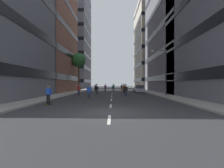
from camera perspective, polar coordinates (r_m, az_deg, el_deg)
name	(u,v)px	position (r m, az deg, el deg)	size (l,w,h in m)	color
ground_plane	(112,92)	(35.09, 0.05, -2.83)	(147.85, 147.85, 0.00)	#333335
sidewalk_left	(79,91)	(39.01, -11.58, -2.43)	(2.58, 67.76, 0.14)	#9E9991
sidewalk_right	(146,91)	(38.93, 11.77, -2.43)	(2.58, 67.76, 0.14)	#9E9991
lane_markings	(112,92)	(35.95, 0.06, -2.75)	(0.16, 57.20, 0.01)	silver
building_left_mid	(29,20)	(41.22, -27.00, 19.35)	(17.15, 16.64, 30.61)	brown
building_left_far	(65,39)	(65.25, -16.09, 14.79)	(17.15, 17.19, 36.42)	slate
building_right_mid	(195,12)	(41.64, 27.23, 21.65)	(17.15, 21.64, 34.01)	slate
building_right_far	(160,46)	(64.53, 16.50, 12.56)	(17.15, 19.17, 31.16)	#BCB29E
parked_car_near	(139,89)	(33.09, 9.40, -1.81)	(1.82, 4.40, 1.52)	#B2B7BF
street_tree_near	(79,61)	(39.13, -11.65, 8.08)	(3.32, 3.32, 8.83)	#4C3823
streetlamp_right	(163,67)	(24.06, 17.51, 5.63)	(2.13, 0.30, 6.50)	#3F3F44
skater_0	(124,87)	(34.03, 4.32, -1.22)	(0.54, 0.91, 1.78)	brown
skater_1	(89,91)	(18.88, -8.05, -2.45)	(0.53, 0.90, 1.78)	brown
skater_2	(126,90)	(21.89, 4.84, -2.09)	(0.55, 0.92, 1.78)	brown
skater_3	(95,87)	(39.83, -5.87, -1.01)	(0.54, 0.91, 1.78)	brown
skater_4	(113,87)	(34.01, 0.38, -1.22)	(0.53, 0.90, 1.78)	brown
skater_5	(114,87)	(43.50, 0.68, -0.95)	(0.57, 0.92, 1.78)	brown
skater_6	(122,87)	(35.51, 3.48, -1.16)	(0.57, 0.92, 1.78)	brown
skater_7	(122,87)	(37.46, 3.46, -1.09)	(0.56, 0.92, 1.78)	brown
skater_8	(105,87)	(35.69, -2.34, -1.15)	(0.54, 0.91, 1.78)	brown
skater_9	(97,89)	(25.83, -5.37, -1.67)	(0.56, 0.92, 1.78)	brown
skater_10	(48,94)	(15.14, -21.43, -3.12)	(0.56, 0.92, 1.78)	brown
skater_11	(124,88)	(29.03, 4.17, -1.46)	(0.54, 0.91, 1.78)	brown
skater_12	(79,89)	(24.09, -11.61, -1.81)	(0.57, 0.92, 1.78)	brown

